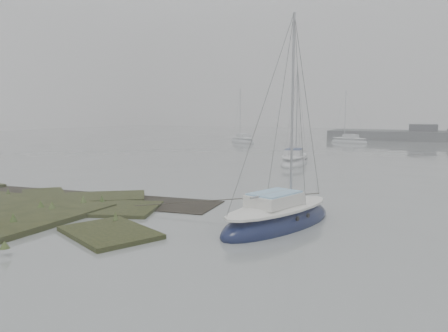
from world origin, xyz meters
TOP-DOWN VIEW (x-y plane):
  - ground at (0.00, 30.00)m, footprint 160.00×160.00m
  - sailboat_main at (5.55, 3.16)m, footprint 3.86×6.45m
  - sailboat_white at (0.62, 22.76)m, footprint 2.65×6.25m
  - sailboat_far_a at (-13.29, 45.09)m, footprint 5.73×5.17m
  - sailboat_far_c at (0.60, 50.92)m, footprint 5.94×3.84m

SIDE VIEW (x-z plane):
  - ground at x=0.00m, z-range 0.00..0.00m
  - sailboat_far_c at x=0.60m, z-range -3.75..4.24m
  - sailboat_far_a at x=-13.29m, z-range -3.86..4.37m
  - sailboat_white at x=0.62m, z-range -4.02..4.55m
  - sailboat_main at x=5.55m, z-range -4.06..4.59m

